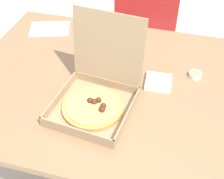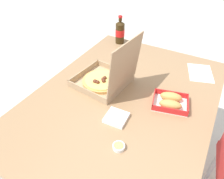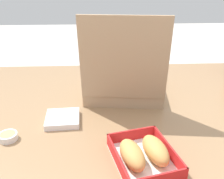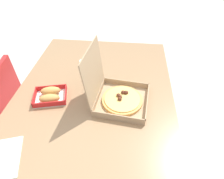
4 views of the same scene
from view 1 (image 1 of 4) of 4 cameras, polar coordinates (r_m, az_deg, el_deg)
ground_plane at (r=1.87m, az=0.67°, el=-15.30°), size 10.00×10.00×0.00m
dining_table at (r=1.38m, az=0.88°, el=-0.91°), size 1.35×0.99×0.70m
chair at (r=2.05m, az=5.96°, el=9.37°), size 0.45×0.45×0.83m
pizza_box_open at (r=1.21m, az=-3.04°, el=-1.18°), size 0.33×0.36×0.34m
bread_side_box at (r=1.53m, az=0.94°, el=8.35°), size 0.19×0.22×0.06m
paper_menu at (r=1.73m, az=-11.51°, el=11.00°), size 0.25×0.21×0.00m
napkin_pile at (r=1.34m, az=8.60°, el=1.36°), size 0.12×0.12×0.02m
dipping_sauce_cup at (r=1.41m, az=15.24°, el=2.70°), size 0.06×0.06×0.02m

